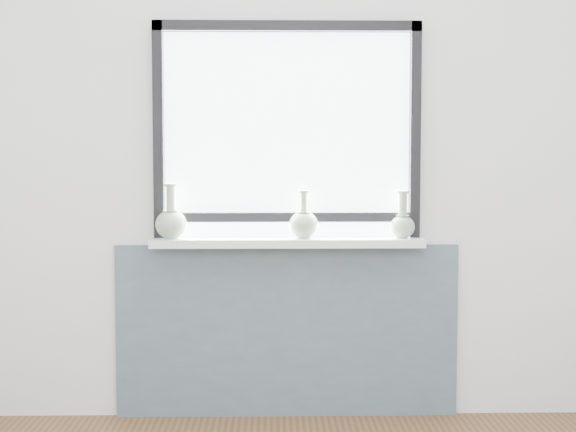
{
  "coord_description": "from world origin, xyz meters",
  "views": [
    {
      "loc": [
        -0.07,
        -2.16,
        1.27
      ],
      "look_at": [
        0.0,
        1.55,
        1.02
      ],
      "focal_mm": 50.0,
      "sensor_mm": 36.0,
      "label": 1
    }
  ],
  "objects_px": {
    "vase_a": "(171,222)",
    "vase_c": "(402,223)",
    "windowsill": "(287,242)",
    "vase_b": "(304,223)"
  },
  "relations": [
    {
      "from": "vase_b",
      "to": "vase_c",
      "type": "distance_m",
      "value": 0.48
    },
    {
      "from": "vase_a",
      "to": "vase_c",
      "type": "height_order",
      "value": "vase_a"
    },
    {
      "from": "windowsill",
      "to": "vase_c",
      "type": "relative_size",
      "value": 5.7
    },
    {
      "from": "vase_b",
      "to": "vase_a",
      "type": "bearing_deg",
      "value": -178.29
    },
    {
      "from": "windowsill",
      "to": "vase_a",
      "type": "bearing_deg",
      "value": -178.08
    },
    {
      "from": "windowsill",
      "to": "vase_a",
      "type": "xyz_separation_m",
      "value": [
        -0.56,
        -0.02,
        0.1
      ]
    },
    {
      "from": "windowsill",
      "to": "vase_b",
      "type": "relative_size",
      "value": 5.68
    },
    {
      "from": "vase_b",
      "to": "windowsill",
      "type": "bearing_deg",
      "value": -179.75
    },
    {
      "from": "windowsill",
      "to": "vase_b",
      "type": "height_order",
      "value": "vase_b"
    },
    {
      "from": "vase_c",
      "to": "vase_b",
      "type": "bearing_deg",
      "value": 179.49
    }
  ]
}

